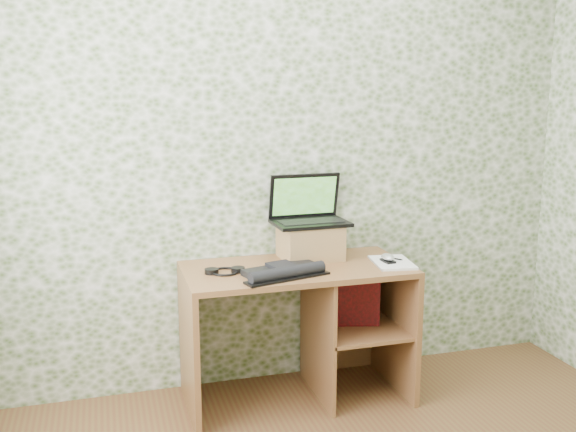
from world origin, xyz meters
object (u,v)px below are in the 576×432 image
object	(u,v)px
laptop	(308,212)
keyboard	(284,271)
desk	(309,311)
notepad	(392,263)
riser	(310,242)

from	to	relation	value
laptop	keyboard	xyz separation A→B (m)	(-0.23, -0.33, -0.23)
desk	notepad	distance (m)	0.53
laptop	keyboard	bearing A→B (deg)	-126.99
keyboard	riser	bearing A→B (deg)	35.65
laptop	notepad	bearing A→B (deg)	-37.23
laptop	keyboard	world-z (taller)	laptop
desk	laptop	distance (m)	0.55
riser	desk	bearing A→B (deg)	-111.34
desk	notepad	xyz separation A→B (m)	(0.44, -0.12, 0.28)
riser	laptop	xyz separation A→B (m)	(0.00, 0.04, 0.16)
riser	keyboard	distance (m)	0.38
riser	laptop	bearing A→B (deg)	90.00
keyboard	notepad	xyz separation A→B (m)	(0.62, 0.05, -0.02)
desk	riser	world-z (taller)	riser
keyboard	notepad	size ratio (longest dim) A/B	1.64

